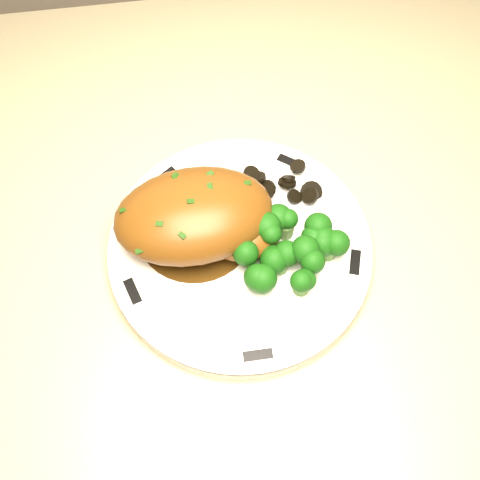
{
  "coord_description": "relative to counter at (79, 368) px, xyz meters",
  "views": [
    {
      "loc": [
        0.08,
        1.35,
        1.44
      ],
      "look_at": [
        0.12,
        1.61,
        0.95
      ],
      "focal_mm": 45.0,
      "sensor_mm": 36.0,
      "label": 1
    }
  ],
  "objects": [
    {
      "name": "counter",
      "position": [
        0.0,
        0.0,
        0.0
      ],
      "size": [
        2.14,
        0.71,
        1.05
      ],
      "color": "brown",
      "rests_on": "ground"
    },
    {
      "name": "plate",
      "position": [
        0.26,
        -0.06,
        0.47
      ],
      "size": [
        0.25,
        0.25,
        0.02
      ],
      "primitive_type": "cylinder",
      "rotation": [
        0.0,
        0.0,
        -0.0
      ],
      "color": "white",
      "rests_on": "counter"
    },
    {
      "name": "rim_accent_0",
      "position": [
        0.32,
        0.03,
        0.48
      ],
      "size": [
        0.03,
        0.02,
        0.0
      ],
      "primitive_type": "cube",
      "rotation": [
        0.0,
        0.0,
        2.51
      ],
      "color": "black",
      "rests_on": "plate"
    },
    {
      "name": "rim_accent_1",
      "position": [
        0.2,
        0.03,
        0.48
      ],
      "size": [
        0.03,
        0.02,
        0.0
      ],
      "primitive_type": "cube",
      "rotation": [
        0.0,
        0.0,
        3.77
      ],
      "color": "black",
      "rests_on": "plate"
    },
    {
      "name": "rim_accent_2",
      "position": [
        0.16,
        -0.09,
        0.48
      ],
      "size": [
        0.02,
        0.03,
        0.0
      ],
      "primitive_type": "cube",
      "rotation": [
        0.0,
        0.0,
        5.03
      ],
      "color": "black",
      "rests_on": "plate"
    },
    {
      "name": "rim_accent_3",
      "position": [
        0.26,
        -0.17,
        0.48
      ],
      "size": [
        0.03,
        0.01,
        0.0
      ],
      "primitive_type": "cube",
      "rotation": [
        0.0,
        0.0,
        6.28
      ],
      "color": "black",
      "rests_on": "plate"
    },
    {
      "name": "rim_accent_4",
      "position": [
        0.36,
        -0.09,
        0.48
      ],
      "size": [
        0.02,
        0.03,
        0.0
      ],
      "primitive_type": "cube",
      "rotation": [
        0.0,
        0.0,
        7.54
      ],
      "color": "black",
      "rests_on": "plate"
    },
    {
      "name": "gravy_pool",
      "position": [
        0.22,
        -0.04,
        0.48
      ],
      "size": [
        0.11,
        0.11,
        0.0
      ],
      "primitive_type": "cylinder",
      "color": "#3C250A",
      "rests_on": "plate"
    },
    {
      "name": "chicken_breast",
      "position": [
        0.23,
        -0.04,
        0.5
      ],
      "size": [
        0.16,
        0.11,
        0.06
      ],
      "rotation": [
        0.0,
        0.0,
        0.06
      ],
      "color": "brown",
      "rests_on": "plate"
    },
    {
      "name": "mushroom_pile",
      "position": [
        0.29,
        -0.02,
        0.48
      ],
      "size": [
        0.08,
        0.06,
        0.02
      ],
      "color": "black",
      "rests_on": "plate"
    },
    {
      "name": "broccoli_florets",
      "position": [
        0.3,
        -0.08,
        0.5
      ],
      "size": [
        0.1,
        0.08,
        0.04
      ],
      "rotation": [
        0.0,
        0.0,
        -0.04
      ],
      "color": "#558337",
      "rests_on": "plate"
    }
  ]
}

